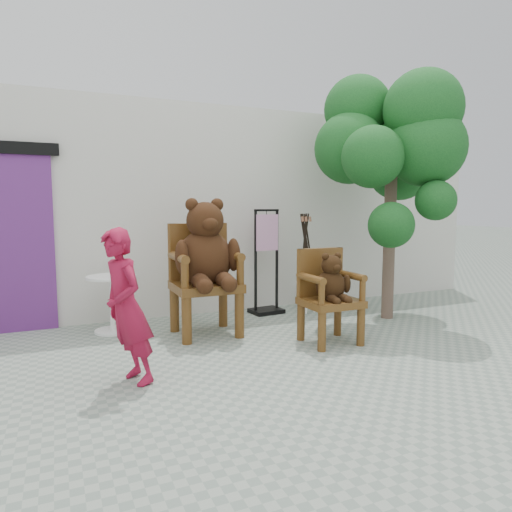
# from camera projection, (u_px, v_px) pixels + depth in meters

# --- Properties ---
(ground_plane) EXTENTS (60.00, 60.00, 0.00)m
(ground_plane) POSITION_uv_depth(u_px,v_px,m) (325.00, 364.00, 4.49)
(ground_plane) COLOR gray
(ground_plane) RESTS_ON ground
(back_wall) EXTENTS (9.00, 1.00, 3.00)m
(back_wall) POSITION_uv_depth(u_px,v_px,m) (220.00, 210.00, 7.15)
(back_wall) COLOR silver
(back_wall) RESTS_ON ground
(doorway) EXTENTS (1.40, 0.11, 2.33)m
(doorway) POSITION_uv_depth(u_px,v_px,m) (0.00, 239.00, 5.51)
(doorway) COLOR #612674
(doorway) RESTS_ON ground
(chair_big) EXTENTS (0.79, 0.87, 1.65)m
(chair_big) POSITION_uv_depth(u_px,v_px,m) (205.00, 258.00, 5.47)
(chair_big) COLOR #4A2D10
(chair_big) RESTS_ON ground
(chair_small) EXTENTS (0.61, 0.56, 1.07)m
(chair_small) POSITION_uv_depth(u_px,v_px,m) (329.00, 288.00, 5.19)
(chair_small) COLOR #4A2D10
(chair_small) RESTS_ON ground
(person) EXTENTS (0.47, 0.58, 1.37)m
(person) POSITION_uv_depth(u_px,v_px,m) (127.00, 308.00, 3.91)
(person) COLOR maroon
(person) RESTS_ON ground
(cafe_table) EXTENTS (0.60, 0.60, 0.70)m
(cafe_table) POSITION_uv_depth(u_px,v_px,m) (112.00, 297.00, 5.62)
(cafe_table) COLOR white
(cafe_table) RESTS_ON ground
(display_stand) EXTENTS (0.48, 0.40, 1.51)m
(display_stand) POSITION_uv_depth(u_px,v_px,m) (266.00, 273.00, 6.62)
(display_stand) COLOR black
(display_stand) RESTS_ON ground
(stool_bucket) EXTENTS (0.32, 0.32, 1.45)m
(stool_bucket) POSITION_uv_depth(u_px,v_px,m) (307.00, 269.00, 6.68)
(stool_bucket) COLOR white
(stool_bucket) RESTS_ON ground
(tree) EXTENTS (1.95, 1.81, 3.38)m
(tree) POSITION_uv_depth(u_px,v_px,m) (393.00, 143.00, 6.14)
(tree) COLOR #4A372C
(tree) RESTS_ON ground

